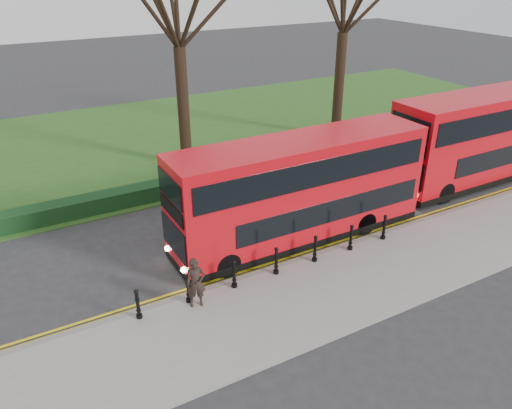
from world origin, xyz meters
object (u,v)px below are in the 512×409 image
bus_lead (300,191)px  bus_rear (489,136)px  bollard_row (276,261)px  pedestrian (196,283)px

bus_lead → bus_rear: size_ratio=0.94×
bus_lead → bus_rear: bearing=2.5°
bollard_row → bus_lead: bus_lead is taller
pedestrian → bus_rear: bearing=22.9°
bus_rear → bus_lead: bearing=-177.5°
bollard_row → pedestrian: size_ratio=5.89×
bollard_row → pedestrian: pedestrian is taller
bus_lead → pedestrian: size_ratio=6.10×
bus_rear → pedestrian: (-16.83, -2.71, -1.22)m
bollard_row → bus_lead: 3.25m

